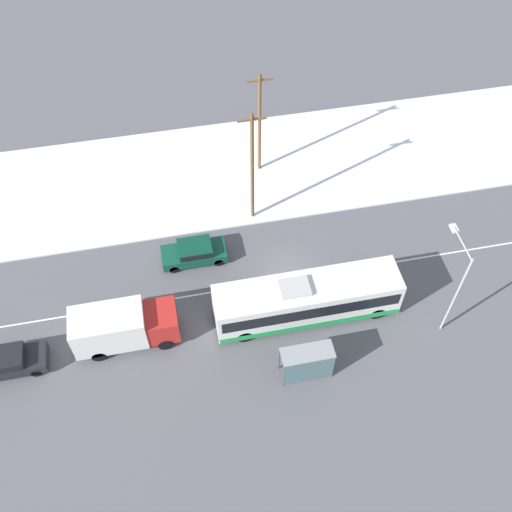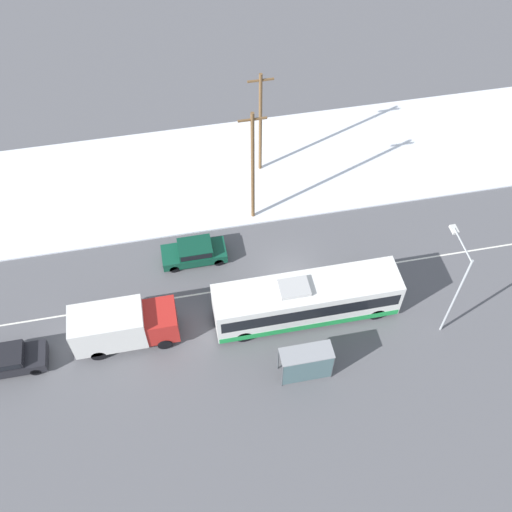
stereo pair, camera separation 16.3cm
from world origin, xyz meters
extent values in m
plane|color=#56565B|center=(0.00, 0.00, 0.00)|extent=(120.00, 120.00, 0.00)
cube|color=silver|center=(0.00, 10.69, 0.06)|extent=(80.00, 11.07, 0.12)
cube|color=silver|center=(0.00, 0.00, 0.00)|extent=(60.00, 0.12, 0.00)
cube|color=white|center=(0.31, -2.75, 1.62)|extent=(11.37, 2.55, 2.69)
cube|color=black|center=(0.31, -2.75, 1.94)|extent=(10.91, 2.57, 1.02)
cube|color=green|center=(0.31, -2.75, 0.52)|extent=(11.25, 2.57, 0.48)
cube|color=#B2B2B2|center=(-0.54, -2.75, 3.08)|extent=(1.80, 1.40, 0.24)
cylinder|color=black|center=(4.60, -3.88, 0.50)|extent=(1.00, 0.28, 1.00)
cylinder|color=black|center=(4.60, -1.61, 0.50)|extent=(1.00, 0.28, 1.00)
cylinder|color=black|center=(-3.77, -3.88, 0.50)|extent=(1.00, 0.28, 1.00)
cylinder|color=black|center=(-3.77, -1.61, 0.50)|extent=(1.00, 0.28, 1.00)
cube|color=silver|center=(-11.63, -2.46, 1.70)|extent=(4.28, 2.30, 2.41)
cube|color=red|center=(-8.53, -2.46, 1.43)|extent=(1.90, 2.18, 1.88)
cube|color=black|center=(-7.60, -2.46, 1.81)|extent=(0.06, 1.96, 0.83)
cylinder|color=black|center=(-8.53, -3.48, 0.45)|extent=(0.90, 0.26, 0.90)
cylinder|color=black|center=(-8.53, -1.44, 0.45)|extent=(0.90, 0.26, 0.90)
cylinder|color=black|center=(-12.48, -3.48, 0.45)|extent=(0.90, 0.26, 0.90)
cylinder|color=black|center=(-12.48, -1.44, 0.45)|extent=(0.90, 0.26, 0.90)
cube|color=#0F4733|center=(-5.95, 2.90, 0.56)|extent=(4.27, 1.80, 0.68)
cube|color=#0D3C2B|center=(-5.84, 2.90, 1.17)|extent=(2.22, 1.66, 0.54)
cube|color=black|center=(-5.84, 2.90, 1.18)|extent=(2.04, 1.69, 0.43)
cylinder|color=black|center=(-7.38, 2.11, 0.32)|extent=(0.64, 0.22, 0.64)
cylinder|color=black|center=(-7.38, 3.69, 0.32)|extent=(0.64, 0.22, 0.64)
cylinder|color=black|center=(-4.41, 2.11, 0.32)|extent=(0.64, 0.22, 0.64)
cylinder|color=black|center=(-4.41, 3.69, 0.32)|extent=(0.64, 0.22, 0.64)
cube|color=black|center=(-17.69, -3.00, 0.59)|extent=(4.49, 1.80, 0.73)
cube|color=black|center=(-17.80, -3.00, 1.21)|extent=(2.34, 1.66, 0.51)
cube|color=black|center=(-17.80, -3.00, 1.22)|extent=(2.15, 1.69, 0.41)
cylinder|color=black|center=(-16.14, -3.79, 0.32)|extent=(0.64, 0.22, 0.64)
cylinder|color=black|center=(-16.14, -2.21, 0.32)|extent=(0.64, 0.22, 0.64)
cylinder|color=#23232D|center=(-0.24, -5.91, 0.40)|extent=(0.12, 0.12, 0.79)
cylinder|color=#23232D|center=(0.00, -5.91, 0.40)|extent=(0.12, 0.12, 0.79)
cube|color=black|center=(-0.12, -5.91, 1.12)|extent=(0.41, 0.22, 0.65)
sphere|color=#8E6647|center=(-0.12, -5.91, 1.58)|extent=(0.27, 0.27, 0.27)
cylinder|color=black|center=(-0.38, -5.91, 1.08)|extent=(0.10, 0.10, 0.62)
cylinder|color=black|center=(0.14, -5.91, 1.08)|extent=(0.10, 0.10, 0.62)
cube|color=gray|center=(-0.71, -6.71, 2.37)|extent=(3.02, 1.20, 0.06)
cube|color=slate|center=(-0.71, -7.29, 1.20)|extent=(2.90, 0.04, 2.16)
cylinder|color=#474C51|center=(-2.18, -6.15, 1.17)|extent=(0.08, 0.08, 2.34)
cylinder|color=#474C51|center=(0.76, -6.15, 1.17)|extent=(0.08, 0.08, 2.34)
cylinder|color=#474C51|center=(-2.18, -7.27, 1.17)|extent=(0.08, 0.08, 2.34)
cylinder|color=#474C51|center=(0.76, -7.27, 1.17)|extent=(0.08, 0.08, 2.34)
cylinder|color=#9EA3A8|center=(8.28, -5.46, 3.51)|extent=(0.14, 0.14, 7.03)
cylinder|color=#9EA3A8|center=(8.28, -4.27, 6.88)|extent=(0.10, 2.38, 0.10)
cube|color=silver|center=(8.28, -3.07, 6.81)|extent=(0.36, 0.60, 0.16)
cylinder|color=brown|center=(-1.36, 5.90, 4.63)|extent=(0.24, 0.24, 9.25)
cube|color=brown|center=(-1.36, 5.90, 8.75)|extent=(1.80, 0.12, 0.12)
cylinder|color=brown|center=(0.07, 10.55, 4.27)|extent=(0.24, 0.24, 8.53)
cube|color=brown|center=(0.07, 10.55, 8.03)|extent=(1.80, 0.12, 0.12)
camera|label=1|loc=(-6.72, -21.95, 32.07)|focal=42.00mm
camera|label=2|loc=(-6.56, -21.99, 32.07)|focal=42.00mm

